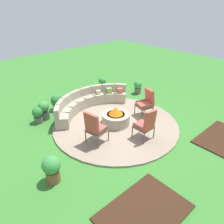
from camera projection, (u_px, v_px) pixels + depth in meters
ground_plane at (116, 125)px, 7.78m from camera, size 24.00×24.00×0.00m
patio_circle at (116, 124)px, 7.76m from camera, size 4.45×4.45×0.06m
mulch_bed_left at (144, 212)px, 4.62m from camera, size 1.91×1.33×0.04m
mulch_bed_right at (224, 139)px, 6.99m from camera, size 1.91×1.33×0.04m
fire_pit at (116, 117)px, 7.63m from camera, size 0.98×0.98×0.67m
curved_stone_bench at (88, 102)px, 8.61m from camera, size 3.56×1.33×0.75m
lounge_chair_front_left at (95, 127)px, 6.48m from camera, size 0.65×0.64×1.10m
lounge_chair_front_right at (146, 124)px, 6.67m from camera, size 0.56×0.53×1.07m
lounge_chair_back_left at (146, 102)px, 8.04m from camera, size 0.67×0.65×1.05m
potted_plant_0 at (102, 83)px, 10.53m from camera, size 0.39×0.39×0.65m
potted_plant_1 at (52, 168)px, 5.23m from camera, size 0.46×0.46×0.75m
potted_plant_2 at (138, 86)px, 10.13m from camera, size 0.38×0.38×0.64m
potted_plant_3 at (44, 110)px, 8.00m from camera, size 0.40×0.40×0.71m
potted_plant_4 at (38, 114)px, 7.79m from camera, size 0.38×0.38×0.61m
potted_plant_5 at (57, 102)px, 8.65m from camera, size 0.49×0.49×0.66m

